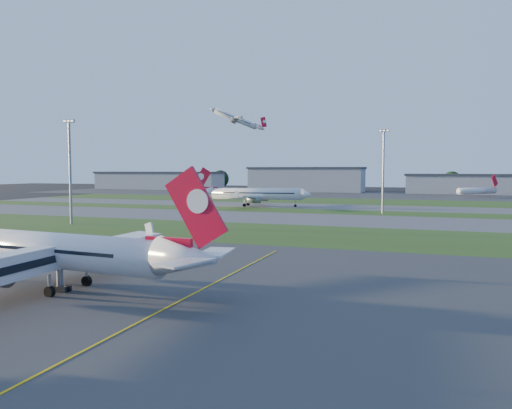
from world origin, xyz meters
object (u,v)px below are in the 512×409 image
at_px(light_mast_west, 70,165).
at_px(airliner_taxiing, 255,194).
at_px(airliner_parked, 46,251).
at_px(light_mast_centre, 383,166).
at_px(mini_jet_near, 477,191).

bearing_deg(light_mast_west, airliner_taxiing, 72.54).
relative_size(airliner_parked, light_mast_centre, 1.53).
bearing_deg(mini_jet_near, airliner_parked, -153.70).
height_order(mini_jet_near, light_mast_west, light_mast_west).
xyz_separation_m(mini_jet_near, light_mast_centre, (-35.14, -109.97, 11.53)).
xyz_separation_m(airliner_parked, light_mast_west, (-42.95, 55.74, 10.47)).
distance_m(airliner_parked, light_mast_west, 71.14).
relative_size(airliner_parked, light_mast_west, 1.53).
bearing_deg(mini_jet_near, airliner_taxiing, -179.39).
relative_size(airliner_taxiing, light_mast_west, 1.60).
distance_m(airliner_parked, mini_jet_near, 230.27).
xyz_separation_m(light_mast_west, light_mast_centre, (70.00, 56.00, 0.00)).
bearing_deg(light_mast_west, light_mast_centre, 38.66).
height_order(airliner_parked, mini_jet_near, airliner_parked).
height_order(light_mast_west, light_mast_centre, same).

